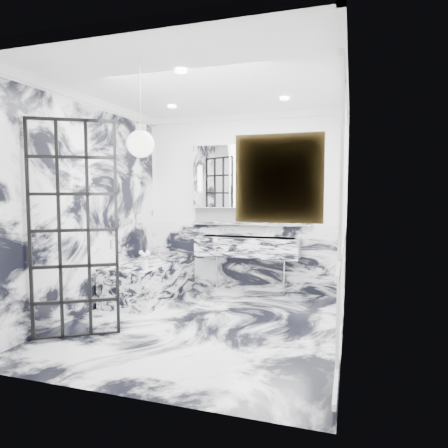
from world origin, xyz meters
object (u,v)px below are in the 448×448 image
(trough_sink, at_px, (248,247))
(bathtub, at_px, (151,279))
(crittall_door, at_px, (74,230))
(mirror_cabinet, at_px, (251,176))

(trough_sink, bearing_deg, bathtub, -153.52)
(crittall_door, relative_size, trough_sink, 1.45)
(crittall_door, relative_size, mirror_cabinet, 1.22)
(mirror_cabinet, distance_m, bathtub, 2.20)
(trough_sink, bearing_deg, mirror_cabinet, 90.00)
(crittall_door, distance_m, mirror_cabinet, 2.94)
(crittall_door, distance_m, bathtub, 1.93)
(crittall_door, xyz_separation_m, bathtub, (-0.01, 1.72, -0.89))
(trough_sink, xyz_separation_m, mirror_cabinet, (-0.00, 0.17, 1.09))
(crittall_door, bearing_deg, bathtub, 59.02)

